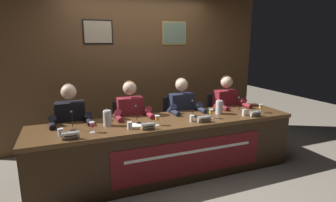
% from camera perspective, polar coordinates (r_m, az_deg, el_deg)
% --- Properties ---
extents(ground_plane, '(12.00, 12.00, 0.00)m').
position_cam_1_polar(ground_plane, '(3.75, 0.00, -15.12)').
color(ground_plane, gray).
extents(wall_back_panelled, '(4.66, 0.14, 2.60)m').
position_cam_1_polar(wall_back_panelled, '(4.70, -6.50, 7.05)').
color(wall_back_panelled, brown).
rests_on(wall_back_panelled, ground_plane).
extents(conference_table, '(3.46, 0.78, 0.75)m').
position_cam_1_polar(conference_table, '(3.45, 0.77, -8.29)').
color(conference_table, brown).
rests_on(conference_table, ground_plane).
extents(chair_far_left, '(0.44, 0.44, 0.90)m').
position_cam_1_polar(chair_far_left, '(3.89, -19.93, -7.84)').
color(chair_far_left, black).
rests_on(chair_far_left, ground_plane).
extents(panelist_far_left, '(0.51, 0.48, 1.23)m').
position_cam_1_polar(panelist_far_left, '(3.61, -20.13, -4.76)').
color(panelist_far_left, black).
rests_on(panelist_far_left, ground_plane).
extents(nameplate_far_left, '(0.18, 0.06, 0.08)m').
position_cam_1_polar(nameplate_far_left, '(2.95, -20.30, -7.01)').
color(nameplate_far_left, white).
rests_on(nameplate_far_left, conference_table).
extents(juice_glass_far_left, '(0.06, 0.06, 0.12)m').
position_cam_1_polar(juice_glass_far_left, '(3.07, -16.09, -5.04)').
color(juice_glass_far_left, white).
rests_on(juice_glass_far_left, conference_table).
extents(water_cup_far_left, '(0.06, 0.06, 0.08)m').
position_cam_1_polar(water_cup_far_left, '(3.08, -22.14, -6.37)').
color(water_cup_far_left, silver).
rests_on(water_cup_far_left, conference_table).
extents(microphone_far_left, '(0.06, 0.17, 0.22)m').
position_cam_1_polar(microphone_far_left, '(3.21, -19.88, -4.78)').
color(microphone_far_left, black).
rests_on(microphone_far_left, conference_table).
extents(chair_center_left, '(0.44, 0.44, 0.90)m').
position_cam_1_polar(chair_center_left, '(3.98, -8.44, -6.76)').
color(chair_center_left, black).
rests_on(chair_center_left, ground_plane).
extents(panelist_center_left, '(0.51, 0.48, 1.23)m').
position_cam_1_polar(panelist_center_left, '(3.71, -7.85, -3.66)').
color(panelist_center_left, black).
rests_on(panelist_center_left, ground_plane).
extents(nameplate_center_left, '(0.16, 0.06, 0.08)m').
position_cam_1_polar(nameplate_center_left, '(3.08, -4.30, -5.44)').
color(nameplate_center_left, white).
rests_on(nameplate_center_left, conference_table).
extents(juice_glass_center_left, '(0.06, 0.06, 0.12)m').
position_cam_1_polar(juice_glass_center_left, '(3.21, -2.35, -3.80)').
color(juice_glass_center_left, white).
rests_on(juice_glass_center_left, conference_table).
extents(water_cup_center_left, '(0.06, 0.06, 0.08)m').
position_cam_1_polar(water_cup_center_left, '(3.12, -8.27, -5.34)').
color(water_cup_center_left, silver).
rests_on(water_cup_center_left, conference_table).
extents(microphone_center_left, '(0.06, 0.17, 0.22)m').
position_cam_1_polar(microphone_center_left, '(3.32, -6.50, -3.56)').
color(microphone_center_left, black).
rests_on(microphone_center_left, conference_table).
extents(chair_center_right, '(0.44, 0.44, 0.90)m').
position_cam_1_polar(chair_center_right, '(4.21, 2.10, -5.52)').
color(chair_center_right, black).
rests_on(chair_center_right, ground_plane).
extents(panelist_center_right, '(0.51, 0.48, 1.23)m').
position_cam_1_polar(panelist_center_right, '(3.96, 3.30, -2.52)').
color(panelist_center_right, black).
rests_on(panelist_center_right, ground_plane).
extents(nameplate_center_right, '(0.18, 0.06, 0.08)m').
position_cam_1_polar(nameplate_center_right, '(3.38, 7.86, -3.88)').
color(nameplate_center_right, white).
rests_on(nameplate_center_right, conference_table).
extents(juice_glass_center_right, '(0.06, 0.06, 0.12)m').
position_cam_1_polar(juice_glass_center_right, '(3.55, 9.27, -2.37)').
color(juice_glass_center_right, white).
rests_on(juice_glass_center_right, conference_table).
extents(water_cup_center_right, '(0.06, 0.06, 0.08)m').
position_cam_1_polar(water_cup_center_right, '(3.39, 5.19, -3.84)').
color(water_cup_center_right, silver).
rests_on(water_cup_center_right, conference_table).
extents(microphone_center_right, '(0.06, 0.17, 0.22)m').
position_cam_1_polar(microphone_center_right, '(3.61, 5.92, -2.22)').
color(microphone_center_right, black).
rests_on(microphone_center_right, conference_table).
extents(chair_far_right, '(0.44, 0.44, 0.90)m').
position_cam_1_polar(chair_far_right, '(4.58, 11.20, -4.29)').
color(chair_far_right, black).
rests_on(chair_far_right, ground_plane).
extents(panelist_far_right, '(0.51, 0.48, 1.23)m').
position_cam_1_polar(panelist_far_right, '(4.35, 12.77, -1.47)').
color(panelist_far_right, black).
rests_on(panelist_far_right, ground_plane).
extents(nameplate_far_right, '(0.16, 0.06, 0.08)m').
position_cam_1_polar(nameplate_far_right, '(3.80, 18.39, -2.60)').
color(nameplate_far_right, white).
rests_on(nameplate_far_right, conference_table).
extents(juice_glass_far_right, '(0.06, 0.06, 0.12)m').
position_cam_1_polar(juice_glass_far_right, '(4.01, 19.36, -1.22)').
color(juice_glass_far_right, white).
rests_on(juice_glass_far_right, conference_table).
extents(water_cup_far_right, '(0.06, 0.06, 0.08)m').
position_cam_1_polar(water_cup_far_right, '(3.81, 16.13, -2.46)').
color(water_cup_far_right, silver).
rests_on(water_cup_far_right, conference_table).
extents(microphone_far_right, '(0.06, 0.17, 0.22)m').
position_cam_1_polar(microphone_far_right, '(3.96, 15.74, -1.33)').
color(microphone_far_right, black).
rests_on(microphone_far_right, conference_table).
extents(water_pitcher_left_side, '(0.15, 0.10, 0.21)m').
position_cam_1_polar(water_pitcher_left_side, '(3.28, -12.94, -3.63)').
color(water_pitcher_left_side, silver).
rests_on(water_pitcher_left_side, conference_table).
extents(water_pitcher_right_side, '(0.15, 0.10, 0.21)m').
position_cam_1_polar(water_pitcher_right_side, '(3.80, 10.98, -1.35)').
color(water_pitcher_right_side, silver).
rests_on(water_pitcher_right_side, conference_table).
extents(document_stack_center_left, '(0.24, 0.20, 0.01)m').
position_cam_1_polar(document_stack_center_left, '(3.24, -5.93, -5.20)').
color(document_stack_center_left, white).
rests_on(document_stack_center_left, conference_table).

